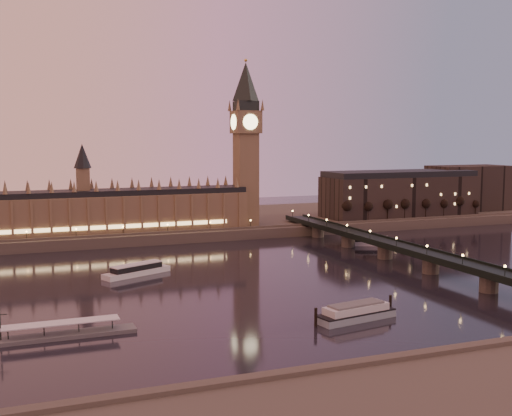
{
  "coord_description": "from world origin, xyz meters",
  "views": [
    {
      "loc": [
        -86.18,
        -258.01,
        62.1
      ],
      "look_at": [
        27.45,
        35.0,
        26.96
      ],
      "focal_mm": 45.0,
      "sensor_mm": 36.0,
      "label": 1
    }
  ],
  "objects_px": {
    "cruise_boat_b": "(369,241)",
    "moored_barge": "(356,312)",
    "cruise_boat_a": "(137,270)",
    "pontoon_pier": "(64,333)"
  },
  "relations": [
    {
      "from": "moored_barge",
      "to": "pontoon_pier",
      "type": "relative_size",
      "value": 0.77
    },
    {
      "from": "moored_barge",
      "to": "pontoon_pier",
      "type": "distance_m",
      "value": 95.52
    },
    {
      "from": "cruise_boat_a",
      "to": "moored_barge",
      "type": "relative_size",
      "value": 0.98
    },
    {
      "from": "cruise_boat_b",
      "to": "pontoon_pier",
      "type": "bearing_deg",
      "value": -124.4
    },
    {
      "from": "cruise_boat_a",
      "to": "moored_barge",
      "type": "bearing_deg",
      "value": -85.31
    },
    {
      "from": "pontoon_pier",
      "to": "cruise_boat_b",
      "type": "bearing_deg",
      "value": 32.42
    },
    {
      "from": "cruise_boat_b",
      "to": "moored_barge",
      "type": "bearing_deg",
      "value": -99.7
    },
    {
      "from": "cruise_boat_b",
      "to": "moored_barge",
      "type": "distance_m",
      "value": 153.48
    },
    {
      "from": "cruise_boat_b",
      "to": "pontoon_pier",
      "type": "distance_m",
      "value": 210.18
    },
    {
      "from": "cruise_boat_a",
      "to": "cruise_boat_b",
      "type": "xyz_separation_m",
      "value": [
        139.49,
        31.28,
        -0.06
      ]
    }
  ]
}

